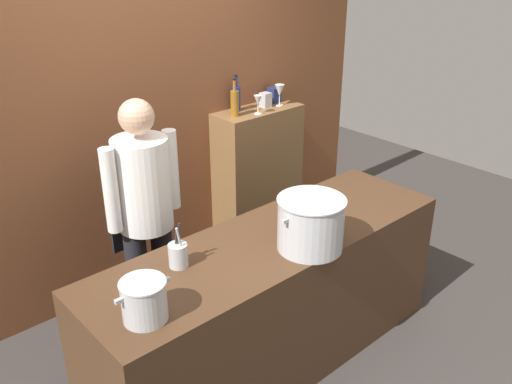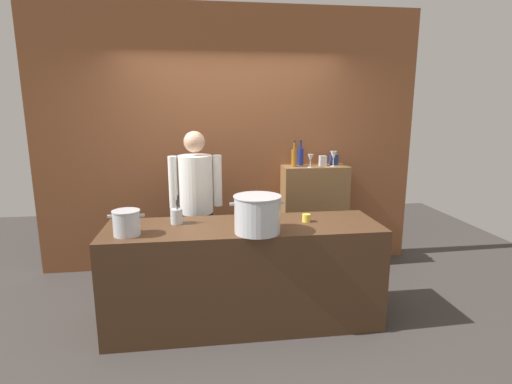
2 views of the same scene
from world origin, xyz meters
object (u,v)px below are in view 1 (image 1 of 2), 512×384
object	(u,v)px
utensil_crock	(178,255)
wine_bottle_amber	(235,103)
wine_glass_wide	(280,91)
chef	(145,208)
spice_tin_navy	(274,95)
stockpot_small	(144,301)
spice_tin_silver	(265,100)
wine_bottle_cobalt	(236,98)
wine_glass_tall	(258,101)
butter_jar	(332,203)
stockpot_large	(311,224)

from	to	relation	value
utensil_crock	wine_bottle_amber	size ratio (longest dim) A/B	0.85
utensil_crock	wine_glass_wide	distance (m)	2.05
chef	spice_tin_navy	xyz separation A→B (m)	(1.61, 0.53, 0.32)
stockpot_small	spice_tin_silver	size ratio (longest dim) A/B	2.39
wine_bottle_cobalt	wine_glass_tall	size ratio (longest dim) A/B	1.93
wine_bottle_amber	wine_glass_tall	world-z (taller)	wine_bottle_amber
utensil_crock	butter_jar	world-z (taller)	utensil_crock
stockpot_small	spice_tin_silver	bearing A→B (deg)	33.98
utensil_crock	stockpot_small	bearing A→B (deg)	-144.06
utensil_crock	wine_bottle_amber	world-z (taller)	wine_bottle_amber
spice_tin_navy	stockpot_small	bearing A→B (deg)	-146.86
butter_jar	spice_tin_navy	size ratio (longest dim) A/B	0.59
stockpot_large	spice_tin_silver	world-z (taller)	spice_tin_silver
wine_bottle_amber	utensil_crock	bearing A→B (deg)	-140.55
chef	spice_tin_silver	world-z (taller)	chef
chef	wine_glass_wide	xyz separation A→B (m)	(1.57, 0.43, 0.37)
chef	wine_glass_wide	world-z (taller)	chef
butter_jar	wine_glass_tall	xyz separation A→B (m)	(0.32, 1.07, 0.39)
stockpot_large	wine_bottle_cobalt	distance (m)	1.67
stockpot_small	stockpot_large	bearing A→B (deg)	-3.83
wine_bottle_amber	wine_glass_wide	distance (m)	0.46
chef	wine_bottle_amber	distance (m)	1.26
wine_bottle_cobalt	spice_tin_navy	bearing A→B (deg)	-2.70
stockpot_large	stockpot_small	xyz separation A→B (m)	(-1.03, 0.07, -0.05)
wine_glass_tall	spice_tin_silver	size ratio (longest dim) A/B	1.27
wine_glass_wide	utensil_crock	bearing A→B (deg)	-149.37
wine_bottle_amber	wine_glass_tall	bearing A→B (deg)	-25.05
stockpot_large	utensil_crock	size ratio (longest dim) A/B	1.76
stockpot_small	wine_bottle_amber	world-z (taller)	wine_bottle_amber
wine_bottle_cobalt	stockpot_small	bearing A→B (deg)	-140.89
chef	spice_tin_silver	distance (m)	1.57
utensil_crock	chef	bearing A→B (deg)	74.82
butter_jar	wine_bottle_cobalt	world-z (taller)	wine_bottle_cobalt
butter_jar	wine_glass_tall	world-z (taller)	wine_glass_tall
wine_bottle_cobalt	wine_glass_wide	xyz separation A→B (m)	(0.36, -0.12, 0.01)
wine_bottle_cobalt	utensil_crock	bearing A→B (deg)	-140.09
wine_glass_wide	spice_tin_silver	bearing A→B (deg)	156.45
wine_bottle_amber	spice_tin_silver	bearing A→B (deg)	4.13
butter_jar	wine_glass_tall	size ratio (longest dim) A/B	0.49
wine_bottle_amber	spice_tin_navy	xyz separation A→B (m)	(0.50, 0.08, -0.05)
wine_bottle_cobalt	stockpot_large	bearing A→B (deg)	-115.75
stockpot_large	chef	bearing A→B (deg)	118.00
utensil_crock	butter_jar	bearing A→B (deg)	-4.80
chef	spice_tin_navy	world-z (taller)	chef
stockpot_large	wine_glass_wide	size ratio (longest dim) A/B	2.52
stockpot_small	wine_glass_wide	distance (m)	2.49
utensil_crock	wine_bottle_cobalt	xyz separation A→B (m)	(1.37, 1.15, 0.36)
chef	stockpot_large	xyz separation A→B (m)	(0.50, -0.93, 0.09)
utensil_crock	wine_bottle_amber	distance (m)	1.69
spice_tin_navy	wine_bottle_amber	bearing A→B (deg)	-170.80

